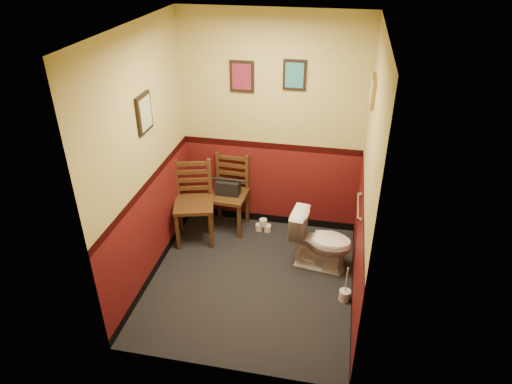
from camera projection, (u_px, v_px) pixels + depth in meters
floor at (252, 280)px, 5.09m from camera, size 2.20×2.40×0.00m
ceiling at (250, 28)px, 3.74m from camera, size 2.20×2.40×0.00m
wall_back at (272, 128)px, 5.43m from camera, size 2.20×0.00×2.70m
wall_front at (218, 247)px, 3.40m from camera, size 2.20×0.00×2.70m
wall_left at (145, 164)px, 4.60m from camera, size 0.00×2.40×2.70m
wall_right at (367, 184)px, 4.23m from camera, size 0.00×2.40×2.70m
grab_bar at (359, 207)px, 4.65m from camera, size 0.05×0.56×0.06m
framed_print_back_a at (242, 76)px, 5.18m from camera, size 0.28×0.04×0.36m
framed_print_back_b at (295, 75)px, 5.05m from camera, size 0.26×0.04×0.34m
framed_print_left at (144, 113)px, 4.43m from camera, size 0.04×0.30×0.38m
framed_print_right at (373, 91)px, 4.39m from camera, size 0.04×0.34×0.28m
toilet at (321, 241)px, 5.15m from camera, size 0.75×0.48×0.69m
toilet_brush at (345, 295)px, 4.80m from camera, size 0.12×0.12×0.43m
chair_left at (194, 202)px, 5.57m from camera, size 0.58×0.58×1.01m
chair_right at (229, 194)px, 5.80m from camera, size 0.47×0.47×0.97m
handbag at (228, 187)px, 5.70m from camera, size 0.30×0.15×0.21m
tp_stack at (263, 226)px, 5.89m from camera, size 0.20×0.11×0.18m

